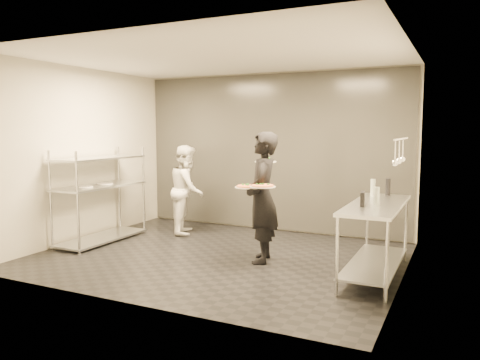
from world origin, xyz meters
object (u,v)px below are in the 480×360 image
at_px(pos_monitor, 363,199).
at_px(pizza_plate_far, 263,186).
at_px(bottle_green, 373,188).
at_px(prep_counter, 376,227).
at_px(pass_rack, 100,194).
at_px(waiter, 262,197).
at_px(bottle_clear, 377,196).
at_px(chef, 187,189).
at_px(bottle_dark, 388,187).
at_px(pizza_plate_near, 248,187).
at_px(salad_plate, 266,160).

bearing_deg(pos_monitor, pizza_plate_far, 170.75).
height_order(pos_monitor, bottle_green, bottle_green).
relative_size(prep_counter, pizza_plate_far, 5.37).
distance_m(pass_rack, waiter, 2.82).
bearing_deg(pizza_plate_far, bottle_green, 33.80).
height_order(pass_rack, waiter, waiter).
bearing_deg(bottle_clear, pizza_plate_far, -175.40).
height_order(waiter, pizza_plate_far, waiter).
distance_m(chef, bottle_dark, 3.43).
relative_size(chef, bottle_dark, 6.66).
distance_m(chef, pizza_plate_near, 2.16).
bearing_deg(bottle_green, waiter, -157.40).
bearing_deg(bottle_green, prep_counter, -76.06).
bearing_deg(chef, salad_plate, -136.89).
xyz_separation_m(salad_plate, pos_monitor, (1.48, -0.59, -0.37)).
bearing_deg(bottle_clear, chef, 160.34).
xyz_separation_m(pizza_plate_far, pos_monitor, (1.28, -0.02, -0.08)).
relative_size(prep_counter, pos_monitor, 7.91).
bearing_deg(bottle_dark, pos_monitor, -98.08).
xyz_separation_m(waiter, bottle_green, (1.36, 0.57, 0.15)).
bearing_deg(bottle_dark, pizza_plate_far, -145.18).
xyz_separation_m(waiter, chef, (-1.86, 1.06, -0.12)).
height_order(chef, salad_plate, chef).
relative_size(pass_rack, bottle_green, 6.98).
height_order(chef, bottle_clear, chef).
height_order(pizza_plate_far, bottle_clear, bottle_clear).
bearing_deg(pass_rack, chef, 49.25).
height_order(pizza_plate_far, bottle_green, bottle_green).
relative_size(prep_counter, bottle_green, 7.85).
height_order(waiter, pos_monitor, waiter).
bearing_deg(bottle_green, pass_rack, -171.70).
bearing_deg(pizza_plate_far, waiter, 113.50).
height_order(chef, bottle_green, chef).
bearing_deg(prep_counter, bottle_green, 103.94).
distance_m(waiter, pos_monitor, 1.43).
xyz_separation_m(pass_rack, bottle_clear, (4.35, -0.11, 0.26)).
bearing_deg(chef, pos_monitor, -136.37).
relative_size(pizza_plate_far, salad_plate, 1.10).
bearing_deg(pizza_plate_far, prep_counter, 9.28).
bearing_deg(bottle_green, chef, 171.32).
relative_size(pass_rack, pos_monitor, 7.03).
bearing_deg(pass_rack, bottle_clear, -1.48).
bearing_deg(pizza_plate_near, salad_plate, 84.91).
relative_size(prep_counter, salad_plate, 5.88).
xyz_separation_m(prep_counter, pos_monitor, (-0.12, -0.25, 0.38)).
bearing_deg(chef, pass_rack, 115.30).
height_order(waiter, salad_plate, waiter).
bearing_deg(salad_plate, chef, 157.05).
height_order(pass_rack, bottle_clear, pass_rack).
bearing_deg(prep_counter, bottle_clear, -80.51).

